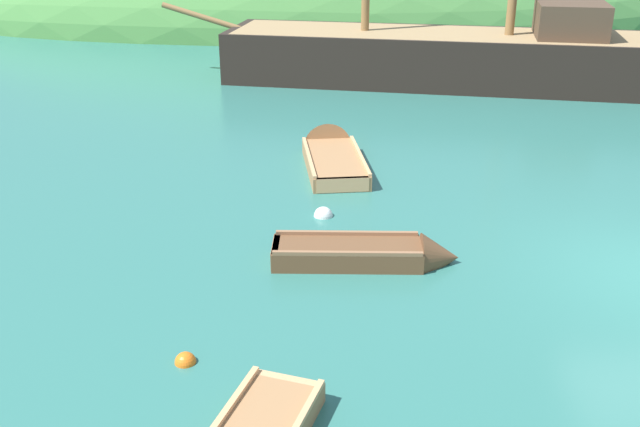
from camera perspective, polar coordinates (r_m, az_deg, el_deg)
shore_hill at (r=44.80m, az=-1.24°, el=15.61°), size 45.13×24.24×10.70m
sailing_ship at (r=26.26m, az=9.70°, el=11.35°), size 17.54×6.12×11.99m
rowboat_outer_right at (r=12.88m, az=4.14°, el=-3.35°), size 3.27×0.93×0.86m
rowboat_outer_left at (r=17.90m, az=0.88°, el=4.42°), size 1.67×3.76×1.22m
buoy_orange at (r=10.46m, az=-10.43°, el=-11.33°), size 0.30×0.30×0.30m
buoy_white at (r=14.78m, az=0.26°, el=-0.20°), size 0.39×0.39×0.39m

